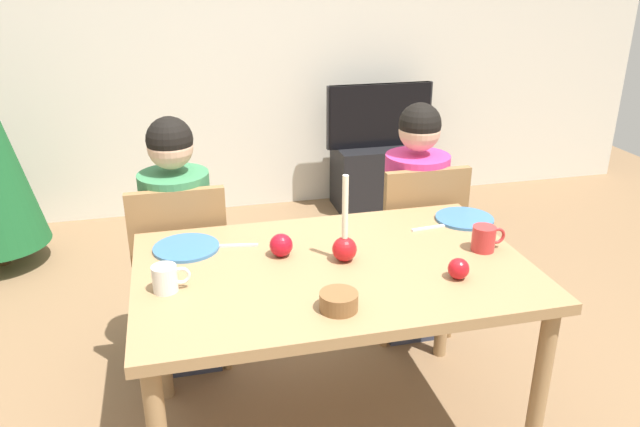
% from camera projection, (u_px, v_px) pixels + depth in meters
% --- Properties ---
extents(back_wall, '(6.40, 0.10, 2.60)m').
position_uv_depth(back_wall, '(239.00, 31.00, 4.34)').
color(back_wall, beige).
rests_on(back_wall, ground).
extents(dining_table, '(1.40, 0.90, 0.75)m').
position_uv_depth(dining_table, '(333.00, 286.00, 2.25)').
color(dining_table, '#99754C').
rests_on(dining_table, ground).
extents(chair_left, '(0.40, 0.40, 0.90)m').
position_uv_depth(chair_left, '(181.00, 265.00, 2.74)').
color(chair_left, olive).
rests_on(chair_left, ground).
extents(chair_right, '(0.40, 0.40, 0.90)m').
position_uv_depth(chair_right, '(415.00, 240.00, 2.98)').
color(chair_right, olive).
rests_on(chair_right, ground).
extents(person_left_child, '(0.30, 0.30, 1.17)m').
position_uv_depth(person_left_child, '(180.00, 250.00, 2.74)').
color(person_left_child, '#33384C').
rests_on(person_left_child, ground).
extents(person_right_child, '(0.30, 0.30, 1.17)m').
position_uv_depth(person_right_child, '(414.00, 227.00, 2.99)').
color(person_right_child, '#33384C').
rests_on(person_right_child, ground).
extents(tv_stand, '(0.64, 0.40, 0.48)m').
position_uv_depth(tv_stand, '(377.00, 177.00, 4.69)').
color(tv_stand, black).
rests_on(tv_stand, ground).
extents(tv, '(0.79, 0.05, 0.46)m').
position_uv_depth(tv, '(380.00, 115.00, 4.51)').
color(tv, black).
rests_on(tv, tv_stand).
extents(candle_centerpiece, '(0.09, 0.09, 0.33)m').
position_uv_depth(candle_centerpiece, '(345.00, 244.00, 2.23)').
color(candle_centerpiece, red).
rests_on(candle_centerpiece, dining_table).
extents(plate_left, '(0.25, 0.25, 0.01)m').
position_uv_depth(plate_left, '(186.00, 248.00, 2.34)').
color(plate_left, teal).
rests_on(plate_left, dining_table).
extents(plate_right, '(0.24, 0.24, 0.01)m').
position_uv_depth(plate_right, '(464.00, 219.00, 2.60)').
color(plate_right, teal).
rests_on(plate_right, dining_table).
extents(mug_left, '(0.13, 0.08, 0.09)m').
position_uv_depth(mug_left, '(166.00, 278.00, 2.03)').
color(mug_left, silver).
rests_on(mug_left, dining_table).
extents(mug_right, '(0.13, 0.09, 0.10)m').
position_uv_depth(mug_right, '(484.00, 238.00, 2.31)').
color(mug_right, '#B72D2D').
rests_on(mug_right, dining_table).
extents(fork_left, '(0.18, 0.05, 0.01)m').
position_uv_depth(fork_left, '(234.00, 245.00, 2.36)').
color(fork_left, silver).
rests_on(fork_left, dining_table).
extents(fork_right, '(0.18, 0.03, 0.01)m').
position_uv_depth(fork_right, '(432.00, 227.00, 2.52)').
color(fork_right, silver).
rests_on(fork_right, dining_table).
extents(bowl_walnuts, '(0.12, 0.12, 0.06)m').
position_uv_depth(bowl_walnuts, '(339.00, 301.00, 1.93)').
color(bowl_walnuts, brown).
rests_on(bowl_walnuts, dining_table).
extents(apple_near_candle, '(0.09, 0.09, 0.09)m').
position_uv_depth(apple_near_candle, '(281.00, 245.00, 2.27)').
color(apple_near_candle, '#B60F1F').
rests_on(apple_near_candle, dining_table).
extents(apple_by_left_plate, '(0.07, 0.07, 0.07)m').
position_uv_depth(apple_by_left_plate, '(459.00, 269.00, 2.11)').
color(apple_by_left_plate, red).
rests_on(apple_by_left_plate, dining_table).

